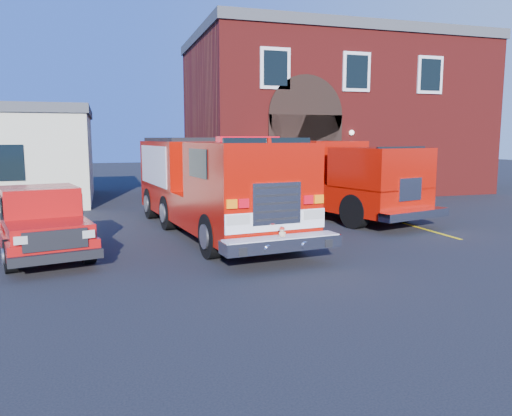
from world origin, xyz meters
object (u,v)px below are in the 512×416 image
object	(u,v)px
secondary_truck	(323,175)
fire_station	(329,115)
fire_engine	(211,183)
pickup_truck	(40,222)

from	to	relation	value
secondary_truck	fire_station	bearing A→B (deg)	63.82
fire_station	fire_engine	xyz separation A→B (m)	(-9.24, -11.21, -2.70)
fire_station	pickup_truck	distance (m)	19.26
pickup_truck	secondary_truck	xyz separation A→B (m)	(9.75, 3.96, 0.72)
secondary_truck	pickup_truck	bearing A→B (deg)	-157.90
fire_engine	secondary_truck	xyz separation A→B (m)	(4.93, 2.45, -0.00)
pickup_truck	secondary_truck	bearing A→B (deg)	22.10
fire_station	pickup_truck	world-z (taller)	fire_station
fire_station	fire_engine	bearing A→B (deg)	-129.48
fire_station	pickup_truck	bearing A→B (deg)	-137.85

